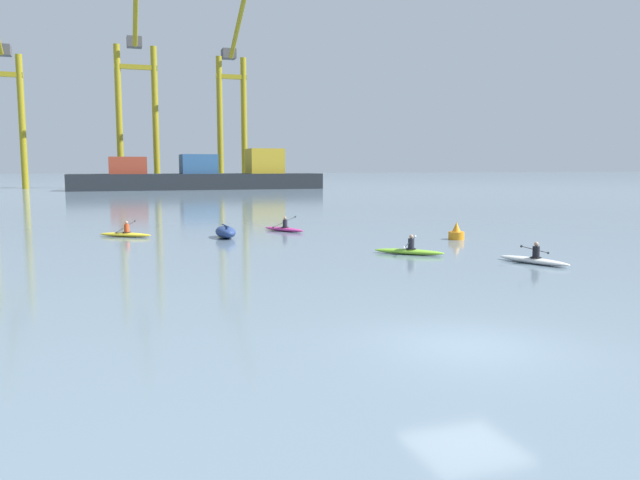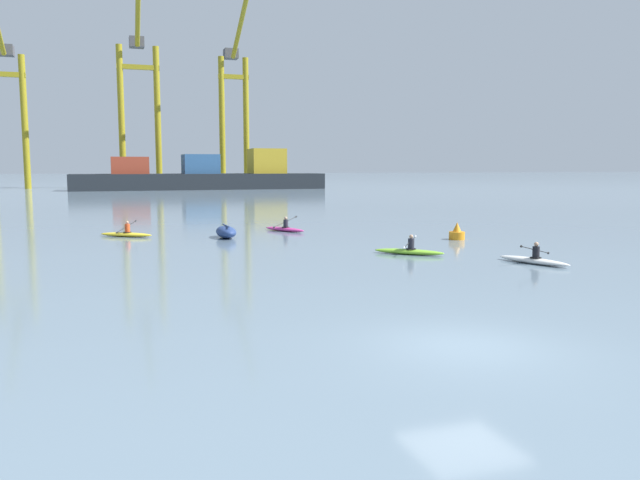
# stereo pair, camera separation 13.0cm
# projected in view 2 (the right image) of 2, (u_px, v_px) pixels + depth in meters

# --- Properties ---
(ground_plane) EXTENTS (800.00, 800.00, 0.00)m
(ground_plane) POSITION_uv_depth(u_px,v_px,m) (465.00, 346.00, 14.56)
(ground_plane) COLOR slate
(container_barge) EXTENTS (45.78, 8.88, 7.59)m
(container_barge) POSITION_uv_depth(u_px,v_px,m) (204.00, 176.00, 116.41)
(container_barge) COLOR #1E2328
(container_barge) RESTS_ON ground
(gantry_crane_west) EXTENTS (7.01, 20.58, 34.39)m
(gantry_crane_west) POSITION_uv_depth(u_px,v_px,m) (6.00, 95.00, 115.56)
(gantry_crane_west) COLOR olive
(gantry_crane_west) RESTS_ON ground
(gantry_crane_west_mid) EXTENTS (8.01, 15.09, 36.64)m
(gantry_crane_west_mid) POSITION_uv_depth(u_px,v_px,m) (139.00, 94.00, 121.12)
(gantry_crane_west_mid) COLOR olive
(gantry_crane_west_mid) RESTS_ON ground
(gantry_crane_east_mid) EXTENTS (6.27, 20.76, 37.06)m
(gantry_crane_east_mid) POSITION_uv_depth(u_px,v_px,m) (235.00, 98.00, 128.95)
(gantry_crane_east_mid) COLOR olive
(gantry_crane_east_mid) RESTS_ON ground
(capsized_dinghy) EXTENTS (1.12, 2.61, 0.76)m
(capsized_dinghy) POSITION_uv_depth(u_px,v_px,m) (226.00, 232.00, 36.72)
(capsized_dinghy) COLOR navy
(capsized_dinghy) RESTS_ON ground
(channel_buoy) EXTENTS (0.90, 0.90, 1.00)m
(channel_buoy) POSITION_uv_depth(u_px,v_px,m) (457.00, 233.00, 35.89)
(channel_buoy) COLOR orange
(channel_buoy) RESTS_ON ground
(kayak_white) EXTENTS (2.13, 3.41, 0.95)m
(kayak_white) POSITION_uv_depth(u_px,v_px,m) (534.00, 260.00, 26.92)
(kayak_white) COLOR silver
(kayak_white) RESTS_ON ground
(kayak_magenta) EXTENTS (2.21, 3.25, 0.96)m
(kayak_magenta) POSITION_uv_depth(u_px,v_px,m) (285.00, 229.00, 40.48)
(kayak_magenta) COLOR #C13384
(kayak_magenta) RESTS_ON ground
(kayak_yellow) EXTENTS (3.16, 2.38, 0.95)m
(kayak_yellow) POSITION_uv_depth(u_px,v_px,m) (126.00, 234.00, 37.32)
(kayak_yellow) COLOR yellow
(kayak_yellow) RESTS_ON ground
(kayak_lime) EXTENTS (2.94, 2.71, 0.95)m
(kayak_lime) POSITION_uv_depth(u_px,v_px,m) (409.00, 251.00, 29.78)
(kayak_lime) COLOR #7ABC2D
(kayak_lime) RESTS_ON ground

